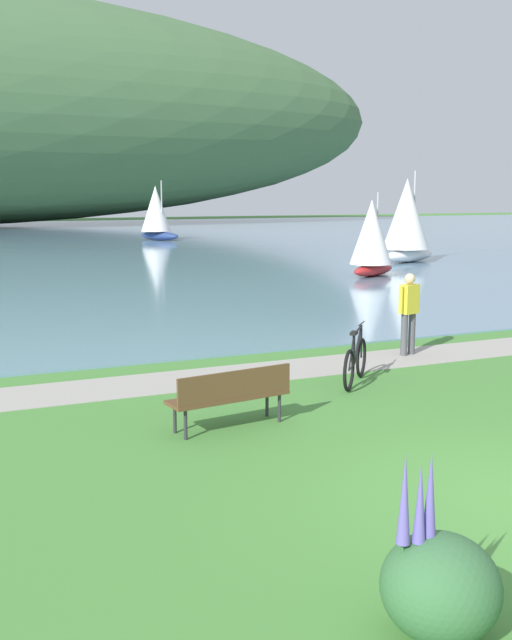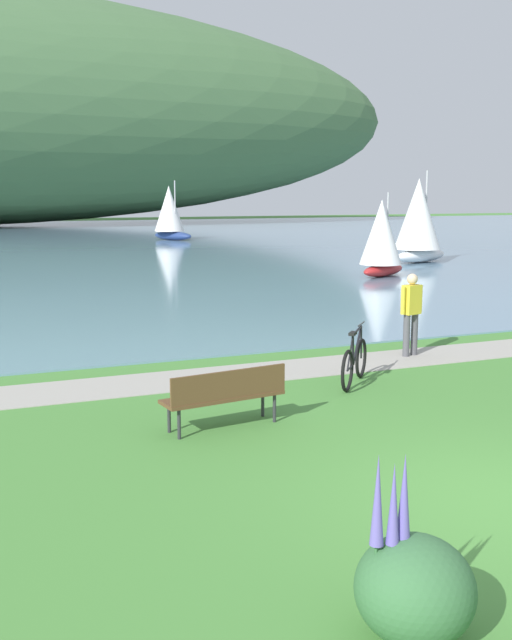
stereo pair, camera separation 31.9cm
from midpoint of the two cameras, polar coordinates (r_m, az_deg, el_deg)
The scene contains 9 objects.
bay_water at distance 54.39m, azimuth -17.92°, elevation 5.70°, with size 180.00×80.00×0.04m, color #6B8EA8.
shoreline_path at distance 14.07m, azimuth 0.53°, elevation -3.94°, with size 60.00×1.50×0.01m, color #A39E93.
park_bench_near_camera at distance 10.59m, azimuth -2.80°, elevation -5.63°, with size 1.85×0.72×0.88m.
bicycle_leaning_near_bench at distance 13.19m, azimuth 6.93°, elevation -3.18°, with size 1.25×1.33×1.01m.
person_at_shoreline at distance 15.58m, azimuth 11.06°, elevation 0.85°, with size 0.59×0.31×1.71m.
echium_bush_closest_to_camera at distance 6.02m, azimuth 12.33°, elevation -19.18°, with size 0.91×0.91×1.47m.
sailboat_nearest_to_shore at distance 36.74m, azimuth 11.23°, elevation 7.56°, with size 3.85×2.86×4.38m.
sailboat_mid_bay at distance 54.23m, azimuth -7.82°, elevation 8.18°, with size 2.89×3.64×4.21m.
sailboat_toward_hillside at distance 30.17m, azimuth 8.54°, elevation 6.29°, with size 2.87×2.31×3.33m.
Camera 1 is at (-5.79, -5.88, 3.31)m, focal length 41.79 mm.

